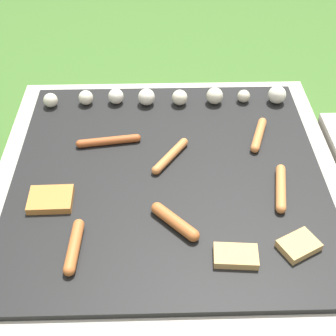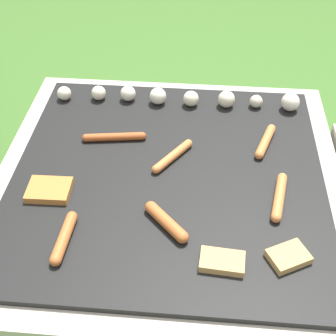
{
  "view_description": "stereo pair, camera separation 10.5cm",
  "coord_description": "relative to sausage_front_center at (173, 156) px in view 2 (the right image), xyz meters",
  "views": [
    {
      "loc": [
        -0.02,
        -0.95,
        1.29
      ],
      "look_at": [
        0.0,
        0.0,
        0.41
      ],
      "focal_mm": 50.0,
      "sensor_mm": 36.0,
      "label": 1
    },
    {
      "loc": [
        0.08,
        -0.95,
        1.29
      ],
      "look_at": [
        0.0,
        0.0,
        0.41
      ],
      "focal_mm": 50.0,
      "sensor_mm": 36.0,
      "label": 2
    }
  ],
  "objects": [
    {
      "name": "ground_plane",
      "position": [
        -0.01,
        -0.06,
        -0.4
      ],
      "size": [
        14.0,
        14.0,
        0.0
      ],
      "primitive_type": "plane",
      "color": "#3D6628"
    },
    {
      "name": "grill",
      "position": [
        -0.01,
        -0.06,
        -0.21
      ],
      "size": [
        0.98,
        0.98,
        0.39
      ],
      "color": "#B2AA9E",
      "rests_on": "ground_plane"
    },
    {
      "name": "sausage_mid_left",
      "position": [
        0.0,
        -0.25,
        0.0
      ],
      "size": [
        0.12,
        0.12,
        0.03
      ],
      "color": "#B7602D",
      "rests_on": "grill"
    },
    {
      "name": "sausage_front_center",
      "position": [
        0.0,
        0.0,
        0.0
      ],
      "size": [
        0.11,
        0.15,
        0.02
      ],
      "color": "#C6753D",
      "rests_on": "grill"
    },
    {
      "name": "sausage_back_right",
      "position": [
        0.29,
        -0.14,
        0.0
      ],
      "size": [
        0.06,
        0.17,
        0.03
      ],
      "color": "#C6753D",
      "rests_on": "grill"
    },
    {
      "name": "sausage_back_center",
      "position": [
        0.27,
        0.09,
        0.0
      ],
      "size": [
        0.07,
        0.15,
        0.03
      ],
      "color": "#C6753D",
      "rests_on": "grill"
    },
    {
      "name": "sausage_front_left",
      "position": [
        -0.24,
        -0.32,
        0.0
      ],
      "size": [
        0.03,
        0.16,
        0.03
      ],
      "color": "#B7602D",
      "rests_on": "grill"
    },
    {
      "name": "sausage_mid_right",
      "position": [
        -0.18,
        0.07,
        -0.0
      ],
      "size": [
        0.19,
        0.05,
        0.02
      ],
      "color": "#A34C23",
      "rests_on": "grill"
    },
    {
      "name": "bread_slice_center",
      "position": [
        0.14,
        -0.35,
        -0.0
      ],
      "size": [
        0.11,
        0.07,
        0.02
      ],
      "color": "tan",
      "rests_on": "grill"
    },
    {
      "name": "bread_slice_left",
      "position": [
        -0.32,
        -0.16,
        -0.0
      ],
      "size": [
        0.12,
        0.09,
        0.02
      ],
      "color": "#B27033",
      "rests_on": "grill"
    },
    {
      "name": "bread_slice_right",
      "position": [
        0.3,
        -0.33,
        -0.0
      ],
      "size": [
        0.11,
        0.1,
        0.02
      ],
      "color": "tan",
      "rests_on": "grill"
    },
    {
      "name": "mushroom_row",
      "position": [
        0.02,
        0.28,
        0.01
      ],
      "size": [
        0.8,
        0.07,
        0.06
      ],
      "color": "beige",
      "rests_on": "grill"
    }
  ]
}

